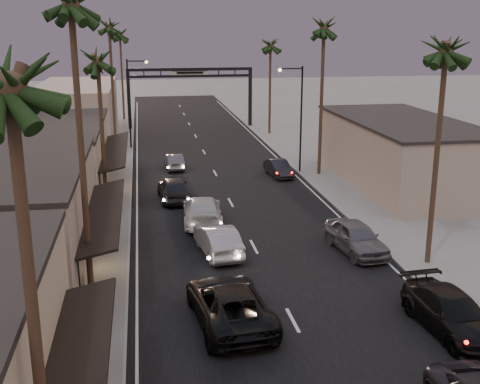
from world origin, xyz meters
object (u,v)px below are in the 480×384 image
object	(u,v)px
palm_lc	(97,54)
oncoming_silver	(218,240)
palm_ld	(109,23)
streetlight_right	(298,111)
curbside_black	(452,313)
palm_far	(120,31)
palm_rb	(324,23)
oncoming_pickup	(230,304)
arch	(190,82)
palm_la	(8,66)
palm_rc	(271,41)
streetlight_left	(131,96)
palm_ra	(447,42)

from	to	relation	value
palm_lc	oncoming_silver	size ratio (longest dim) A/B	2.49
palm_ld	oncoming_silver	size ratio (longest dim) A/B	2.89
streetlight_right	curbside_black	xyz separation A→B (m)	(-0.72, -27.98, -4.51)
palm_far	curbside_black	bearing A→B (deg)	-76.62
palm_rb	oncoming_silver	size ratio (longest dim) A/B	2.89
streetlight_right	oncoming_silver	world-z (taller)	streetlight_right
oncoming_pickup	curbside_black	size ratio (longest dim) A/B	1.12
arch	palm_ld	size ratio (longest dim) A/B	1.07
palm_la	oncoming_pickup	world-z (taller)	palm_la
palm_ld	palm_la	bearing A→B (deg)	-90.00
palm_lc	palm_rc	distance (m)	32.86
arch	streetlight_right	bearing A→B (deg)	-74.53
oncoming_pickup	oncoming_silver	distance (m)	8.05
curbside_black	oncoming_pickup	bearing A→B (deg)	162.03
arch	streetlight_left	distance (m)	13.85
streetlight_left	palm_rc	distance (m)	17.42
oncoming_silver	streetlight_left	bearing A→B (deg)	-88.96
streetlight_right	streetlight_left	bearing A→B (deg)	136.79
curbside_black	streetlight_left	bearing A→B (deg)	103.89
arch	palm_rb	xyz separation A→B (m)	(8.60, -26.00, 6.88)
palm_la	palm_far	world-z (taller)	same
palm_far	oncoming_pickup	size ratio (longest dim) A/B	2.08
palm_la	streetlight_left	bearing A→B (deg)	88.04
arch	palm_ra	size ratio (longest dim) A/B	1.15
palm_ld	palm_rc	distance (m)	19.51
palm_far	palm_rb	bearing A→B (deg)	-63.57
palm_ra	palm_far	world-z (taller)	same
arch	streetlight_right	distance (m)	25.94
streetlight_right	palm_ra	xyz separation A→B (m)	(1.68, -21.00, 6.11)
oncoming_silver	palm_ra	bearing A→B (deg)	155.22
arch	palm_rb	world-z (taller)	palm_rb
palm_ld	palm_far	distance (m)	23.02
palm_rb	oncoming_pickup	xyz separation A→B (m)	(-11.30, -24.74, -11.53)
arch	palm_far	xyz separation A→B (m)	(-8.30, 8.00, 5.91)
oncoming_pickup	curbside_black	xyz separation A→B (m)	(8.90, -2.24, -0.06)
palm_rc	palm_far	bearing A→B (deg)	140.36
palm_lc	arch	bearing A→B (deg)	75.80
streetlight_left	palm_rc	world-z (taller)	palm_rc
palm_la	palm_rc	bearing A→B (deg)	72.63
streetlight_right	palm_la	xyz separation A→B (m)	(-15.52, -36.00, 6.11)
oncoming_silver	palm_far	bearing A→B (deg)	-90.87
palm_ld	palm_rc	size ratio (longest dim) A/B	1.16
palm_rb	palm_rc	xyz separation A→B (m)	(0.00, 20.00, -1.95)
arch	streetlight_left	bearing A→B (deg)	-119.97
arch	palm_ra	xyz separation A→B (m)	(8.60, -46.00, 5.91)
arch	palm_rb	size ratio (longest dim) A/B	1.07
palm_lc	palm_rb	size ratio (longest dim) A/B	0.86
streetlight_right	palm_la	distance (m)	39.68
palm_lc	palm_ld	size ratio (longest dim) A/B	0.86
palm_rb	oncoming_pickup	distance (m)	29.54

